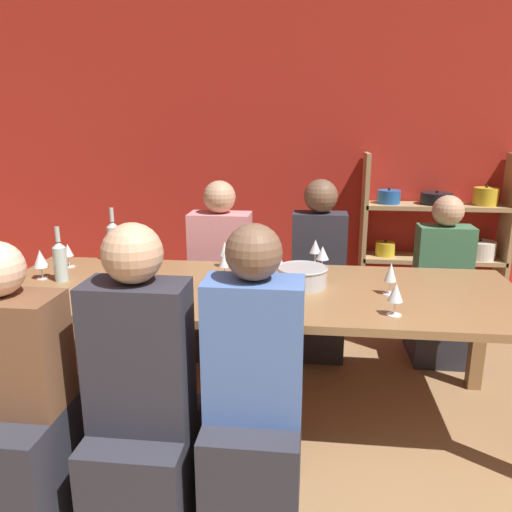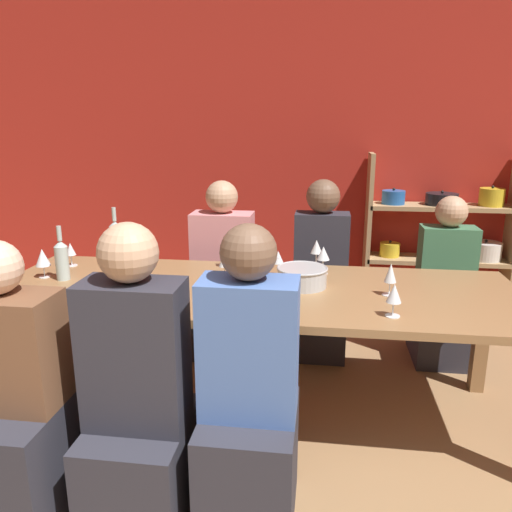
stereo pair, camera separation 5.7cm
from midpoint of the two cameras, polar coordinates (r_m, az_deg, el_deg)
name	(u,v)px [view 1 (the left image)]	position (r m, az deg, el deg)	size (l,w,h in m)	color
wall_back_red	(295,153)	(4.49, 4.12, 11.70)	(8.80, 0.06, 2.70)	red
shelf_unit	(435,249)	(4.52, 19.46, 0.78)	(1.21, 0.30, 1.36)	tan
dining_table	(254,300)	(2.71, -0.84, -5.08)	(2.82, 0.99, 0.74)	olive
mixing_bowl	(302,276)	(2.71, 4.72, -2.26)	(0.28, 0.28, 0.11)	#B7BABC
wine_bottle_green	(114,241)	(3.30, -16.45, 1.69)	(0.08, 0.08, 0.35)	#B2C6C1
wine_bottle_dark	(60,260)	(2.99, -21.99, -0.45)	(0.07, 0.07, 0.31)	#B2C6C1
wine_bottle_amber	(248,280)	(2.40, -1.64, -2.81)	(0.07, 0.07, 0.31)	#19381E
wine_glass_red_a	(278,258)	(2.87, 1.93, -0.25)	(0.07, 0.07, 0.15)	white
wine_glass_red_b	(225,250)	(3.05, -4.13, 0.74)	(0.07, 0.07, 0.16)	white
wine_glass_empty_a	(391,273)	(2.63, 14.55, -1.92)	(0.07, 0.07, 0.17)	white
wine_glass_white_a	(315,247)	(3.04, 6.26, 0.99)	(0.07, 0.07, 0.18)	white
wine_glass_white_b	(322,254)	(2.93, 7.06, 0.26)	(0.08, 0.08, 0.16)	white
wine_glass_red_c	(68,251)	(3.26, -21.16, 0.51)	(0.07, 0.07, 0.15)	white
wine_glass_red_d	(396,294)	(2.36, 15.01, -4.17)	(0.07, 0.07, 0.16)	white
wine_glass_empty_b	(40,259)	(3.07, -23.91, -0.33)	(0.08, 0.08, 0.17)	white
wine_glass_red_e	(225,261)	(2.75, -4.20, -0.54)	(0.07, 0.07, 0.17)	white
person_near_a	(254,416)	(2.09, -1.06, -17.86)	(0.38, 0.47, 1.25)	#2D2D38
person_far_a	(318,289)	(3.55, 6.61, -3.74)	(0.37, 0.46, 1.24)	#2D2D38
person_near_b	(17,420)	(2.36, -26.28, -16.48)	(0.43, 0.54, 1.18)	#2D2D38
person_far_b	(439,299)	(3.66, 19.80, -4.68)	(0.36, 0.45, 1.15)	#2D2D38
person_near_c	(143,413)	(2.17, -13.58, -17.06)	(0.40, 0.50, 1.25)	#2D2D38
person_far_c	(221,290)	(3.58, -4.46, -3.86)	(0.42, 0.53, 1.23)	#2D2D38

